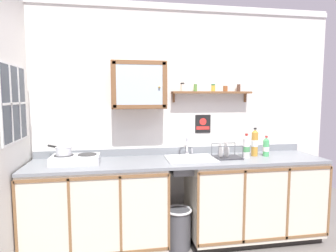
# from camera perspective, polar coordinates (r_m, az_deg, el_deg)

# --- Properties ---
(back_wall) EXTENTS (3.75, 0.07, 2.63)m
(back_wall) POSITION_cam_1_polar(r_m,az_deg,el_deg) (3.35, 1.31, 1.12)
(back_wall) COLOR silver
(back_wall) RESTS_ON ground
(lower_cabinet_run) EXTENTS (1.40, 0.63, 0.90)m
(lower_cabinet_run) POSITION_cam_1_polar(r_m,az_deg,el_deg) (3.16, -13.69, -15.55)
(lower_cabinet_run) COLOR black
(lower_cabinet_run) RESTS_ON ground
(lower_cabinet_run_right) EXTENTS (1.47, 0.63, 0.90)m
(lower_cabinet_run_right) POSITION_cam_1_polar(r_m,az_deg,el_deg) (3.48, 16.35, -13.60)
(lower_cabinet_run_right) COLOR black
(lower_cabinet_run_right) RESTS_ON ground
(countertop) EXTENTS (3.11, 0.65, 0.03)m
(countertop) POSITION_cam_1_polar(r_m,az_deg,el_deg) (3.08, 2.49, -6.94)
(countertop) COLOR gray
(countertop) RESTS_ON lower_cabinet_run
(backsplash) EXTENTS (3.11, 0.02, 0.08)m
(backsplash) POSITION_cam_1_polar(r_m,az_deg,el_deg) (3.36, 1.41, -4.92)
(backsplash) COLOR gray
(backsplash) RESTS_ON countertop
(sink) EXTENTS (0.52, 0.46, 0.43)m
(sink) POSITION_cam_1_polar(r_m,az_deg,el_deg) (3.15, 4.41, -6.94)
(sink) COLOR silver
(sink) RESTS_ON countertop
(hot_plate_stove) EXTENTS (0.47, 0.29, 0.09)m
(hot_plate_stove) POSITION_cam_1_polar(r_m,az_deg,el_deg) (3.04, -17.84, -6.30)
(hot_plate_stove) COLOR silver
(hot_plate_stove) RESTS_ON countertop
(saucepan) EXTENTS (0.27, 0.28, 0.08)m
(saucepan) POSITION_cam_1_polar(r_m,az_deg,el_deg) (3.07, -20.02, -4.55)
(saucepan) COLOR silver
(saucepan) RESTS_ON hot_plate_stove
(bottle_juice_amber_0) EXTENTS (0.07, 0.07, 0.32)m
(bottle_juice_amber_0) POSITION_cam_1_polar(r_m,az_deg,el_deg) (3.39, 16.77, -3.19)
(bottle_juice_amber_0) COLOR gold
(bottle_juice_amber_0) RESTS_ON countertop
(bottle_opaque_white_1) EXTENTS (0.08, 0.08, 0.26)m
(bottle_opaque_white_1) POSITION_cam_1_polar(r_m,az_deg,el_deg) (3.28, 15.22, -4.01)
(bottle_opaque_white_1) COLOR white
(bottle_opaque_white_1) RESTS_ON countertop
(bottle_soda_green_2) EXTENTS (0.07, 0.07, 0.23)m
(bottle_soda_green_2) POSITION_cam_1_polar(r_m,az_deg,el_deg) (3.42, 18.82, -3.99)
(bottle_soda_green_2) COLOR #4CB266
(bottle_soda_green_2) RESTS_ON countertop
(dish_rack) EXTENTS (0.30, 0.23, 0.17)m
(dish_rack) POSITION_cam_1_polar(r_m,az_deg,el_deg) (3.22, 11.37, -5.60)
(dish_rack) COLOR #333338
(dish_rack) RESTS_ON countertop
(wall_cabinet) EXTENTS (0.58, 0.29, 0.50)m
(wall_cabinet) POSITION_cam_1_polar(r_m,az_deg,el_deg) (3.12, -5.82, 8.03)
(wall_cabinet) COLOR brown
(spice_shelf) EXTENTS (0.92, 0.14, 0.22)m
(spice_shelf) POSITION_cam_1_polar(r_m,az_deg,el_deg) (3.35, 8.66, 6.75)
(spice_shelf) COLOR brown
(warning_sign) EXTENTS (0.18, 0.01, 0.21)m
(warning_sign) POSITION_cam_1_polar(r_m,az_deg,el_deg) (3.40, 6.91, 0.41)
(warning_sign) COLOR black
(window) EXTENTS (0.03, 0.63, 0.71)m
(window) POSITION_cam_1_polar(r_m,az_deg,el_deg) (2.95, -28.19, 3.95)
(window) COLOR #262D38
(trash_bin) EXTENTS (0.28, 0.28, 0.43)m
(trash_bin) POSITION_cam_1_polar(r_m,az_deg,el_deg) (3.23, 2.12, -19.44)
(trash_bin) COLOR #4C4C51
(trash_bin) RESTS_ON ground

